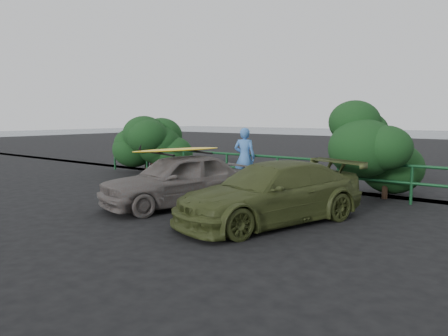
{
  "coord_description": "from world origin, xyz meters",
  "views": [
    {
      "loc": [
        7.98,
        -6.74,
        2.28
      ],
      "look_at": [
        1.49,
        1.63,
        1.01
      ],
      "focal_mm": 35.0,
      "sensor_mm": 36.0,
      "label": 1
    }
  ],
  "objects_px": {
    "guardrail": "(251,170)",
    "olive_vehicle": "(271,193)",
    "man": "(245,157)",
    "surfboard": "(178,150)",
    "sedan": "(178,180)"
  },
  "relations": [
    {
      "from": "surfboard",
      "to": "man",
      "type": "bearing_deg",
      "value": 114.59
    },
    {
      "from": "olive_vehicle",
      "to": "surfboard",
      "type": "height_order",
      "value": "surfboard"
    },
    {
      "from": "guardrail",
      "to": "sedan",
      "type": "distance_m",
      "value": 3.87
    },
    {
      "from": "sedan",
      "to": "olive_vehicle",
      "type": "relative_size",
      "value": 0.89
    },
    {
      "from": "olive_vehicle",
      "to": "surfboard",
      "type": "xyz_separation_m",
      "value": [
        -2.76,
        0.03,
        0.79
      ]
    },
    {
      "from": "sedan",
      "to": "man",
      "type": "distance_m",
      "value": 3.6
    },
    {
      "from": "guardrail",
      "to": "man",
      "type": "xyz_separation_m",
      "value": [
        -0.06,
        -0.29,
        0.43
      ]
    },
    {
      "from": "sedan",
      "to": "man",
      "type": "xyz_separation_m",
      "value": [
        -0.45,
        3.56,
        0.28
      ]
    },
    {
      "from": "man",
      "to": "surfboard",
      "type": "distance_m",
      "value": 3.62
    },
    {
      "from": "guardrail",
      "to": "olive_vehicle",
      "type": "relative_size",
      "value": 3.15
    },
    {
      "from": "sedan",
      "to": "olive_vehicle",
      "type": "xyz_separation_m",
      "value": [
        2.76,
        -0.03,
        -0.03
      ]
    },
    {
      "from": "guardrail",
      "to": "sedan",
      "type": "height_order",
      "value": "sedan"
    },
    {
      "from": "olive_vehicle",
      "to": "sedan",
      "type": "bearing_deg",
      "value": -162.37
    },
    {
      "from": "guardrail",
      "to": "olive_vehicle",
      "type": "distance_m",
      "value": 4.99
    },
    {
      "from": "olive_vehicle",
      "to": "surfboard",
      "type": "relative_size",
      "value": 1.83
    }
  ]
}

